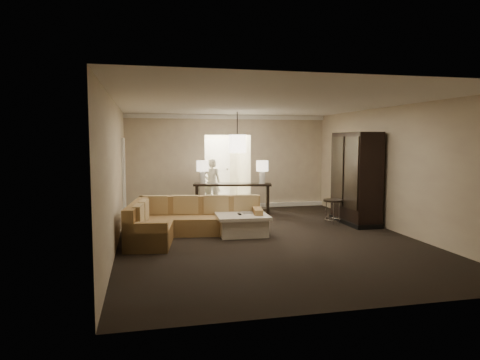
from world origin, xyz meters
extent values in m
plane|color=black|center=(0.00, 0.00, 0.00)|extent=(8.00, 8.00, 0.00)
cube|color=beige|center=(0.00, 4.00, 1.40)|extent=(6.00, 0.04, 2.80)
cube|color=beige|center=(0.00, -4.00, 1.40)|extent=(6.00, 0.04, 2.80)
cube|color=beige|center=(-3.00, 0.00, 1.40)|extent=(0.04, 8.00, 2.80)
cube|color=beige|center=(3.00, 0.00, 1.40)|extent=(0.04, 8.00, 2.80)
cube|color=white|center=(0.00, 0.00, 2.80)|extent=(6.00, 8.00, 0.02)
cube|color=white|center=(0.00, 3.95, 2.73)|extent=(6.00, 0.10, 0.12)
cube|color=white|center=(0.00, 3.95, 0.06)|extent=(6.00, 0.10, 0.12)
cube|color=white|center=(-2.97, 2.80, 1.05)|extent=(0.05, 0.90, 2.10)
cube|color=silver|center=(0.00, 5.00, 0.00)|extent=(1.40, 2.00, 0.01)
cube|color=#F4EFC7|center=(-0.70, 5.00, 1.40)|extent=(0.04, 2.00, 2.80)
cube|color=#F4EFC7|center=(0.70, 5.00, 1.40)|extent=(0.04, 2.00, 2.80)
cube|color=#F4EFC7|center=(0.00, 6.00, 1.40)|extent=(1.40, 0.04, 2.80)
cube|color=white|center=(0.00, 5.97, 1.05)|extent=(0.90, 0.05, 2.10)
cube|color=brown|center=(-1.29, 0.67, 0.19)|extent=(2.80, 1.22, 0.38)
cube|color=brown|center=(-2.38, -0.21, 0.19)|extent=(1.00, 1.37, 0.38)
cube|color=brown|center=(-1.24, 0.97, 0.59)|extent=(2.71, 0.63, 0.41)
cube|color=brown|center=(-2.61, 0.29, 0.59)|extent=(0.54, 2.17, 0.41)
cube|color=brown|center=(-0.04, 0.48, 0.28)|extent=(0.30, 0.83, 0.56)
cube|color=brown|center=(-2.47, -0.74, 0.28)|extent=(0.83, 0.30, 0.56)
cube|color=#9F8954|center=(-2.23, 1.08, 0.60)|extent=(0.57, 0.23, 0.41)
cube|color=#9F8954|center=(-1.56, 0.97, 0.60)|extent=(0.57, 0.23, 0.41)
cube|color=#9F8954|center=(-0.89, 0.87, 0.60)|extent=(0.57, 0.23, 0.41)
cube|color=#9F8954|center=(-0.22, 0.77, 0.60)|extent=(0.57, 0.23, 0.41)
cube|color=#9F8954|center=(-2.49, 0.36, 0.60)|extent=(0.23, 0.56, 0.41)
cube|color=#9F8954|center=(-2.58, -0.27, 0.60)|extent=(0.23, 0.56, 0.41)
cube|color=silver|center=(-0.41, 0.41, 0.19)|extent=(1.04, 1.04, 0.38)
cube|color=silver|center=(-0.41, 0.41, 0.41)|extent=(1.15, 1.15, 0.07)
cube|color=black|center=(-0.47, 0.35, 0.45)|extent=(0.06, 0.18, 0.02)
cube|color=#BDB3A5|center=(-0.24, 0.56, 0.45)|extent=(0.26, 0.34, 0.01)
cube|color=black|center=(-0.05, 3.12, 0.81)|extent=(2.22, 0.95, 0.06)
cube|color=black|center=(-1.01, 3.33, 0.39)|extent=(0.17, 0.45, 0.79)
cube|color=black|center=(0.91, 2.91, 0.39)|extent=(0.17, 0.45, 0.79)
cube|color=black|center=(-0.05, 3.12, 0.12)|extent=(2.11, 0.88, 0.04)
cube|color=black|center=(2.60, 0.98, 1.12)|extent=(0.62, 1.49, 2.23)
cube|color=black|center=(2.28, 0.61, 1.28)|extent=(0.03, 0.66, 1.70)
cube|color=black|center=(2.28, 1.35, 1.28)|extent=(0.03, 0.66, 1.70)
cube|color=black|center=(2.60, 0.98, 0.05)|extent=(0.66, 1.55, 0.11)
cylinder|color=black|center=(2.03, 1.03, 0.58)|extent=(0.48, 0.48, 0.04)
torus|color=silver|center=(2.03, 1.03, 0.11)|extent=(0.40, 0.40, 0.03)
cylinder|color=silver|center=(2.22, 1.06, 0.28)|extent=(0.03, 0.03, 0.57)
cylinder|color=silver|center=(1.91, 1.17, 0.28)|extent=(0.03, 0.03, 0.57)
cylinder|color=silver|center=(1.97, 0.85, 0.28)|extent=(0.03, 0.03, 0.57)
cylinder|color=white|center=(-0.86, 3.30, 1.01)|extent=(0.16, 0.16, 0.34)
cylinder|color=#FDE6BE|center=(-0.86, 3.30, 1.33)|extent=(0.33, 0.33, 0.30)
cylinder|color=white|center=(0.77, 2.94, 1.01)|extent=(0.16, 0.16, 0.34)
cylinder|color=#FDE6BE|center=(0.77, 2.94, 1.33)|extent=(0.33, 0.33, 0.30)
cylinder|color=black|center=(0.00, 2.70, 2.50)|extent=(0.02, 0.02, 0.60)
cube|color=#FCE6C5|center=(0.00, 2.70, 1.95)|extent=(0.38, 0.38, 0.48)
imported|color=beige|center=(-0.45, 4.30, 0.82)|extent=(0.66, 0.50, 1.65)
camera|label=1|loc=(-2.47, -8.55, 2.04)|focal=32.00mm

